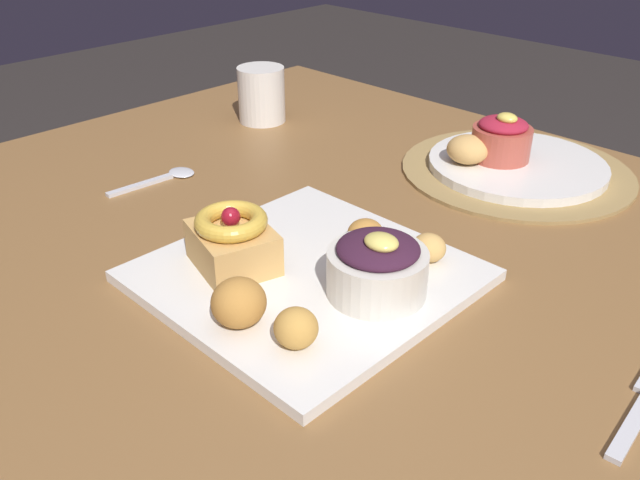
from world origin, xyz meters
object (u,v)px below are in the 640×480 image
(back_plate, at_px, (517,165))
(fritter_front, at_px, (296,328))
(cake_slice, at_px, (232,240))
(fritter_extra, at_px, (365,233))
(berry_ramekin, at_px, (377,267))
(coffee_mug, at_px, (261,95))
(fritter_back, at_px, (239,303))
(fritter_middle, at_px, (429,248))
(back_pastry, at_px, (468,149))
(back_ramekin, at_px, (502,138))
(spoon, at_px, (164,178))
(front_plate, at_px, (306,276))

(back_plate, bearing_deg, fritter_front, -81.80)
(cake_slice, bearing_deg, fritter_extra, 60.68)
(berry_ramekin, relative_size, coffee_mug, 1.08)
(back_plate, bearing_deg, fritter_back, -88.68)
(fritter_middle, distance_m, fritter_back, 0.22)
(cake_slice, xyz_separation_m, fritter_extra, (0.07, 0.13, -0.01))
(berry_ramekin, bearing_deg, fritter_middle, 90.93)
(fritter_front, relative_size, back_pastry, 0.68)
(fritter_middle, height_order, back_pastry, back_pastry)
(berry_ramekin, height_order, back_ramekin, back_ramekin)
(cake_slice, distance_m, back_ramekin, 0.44)
(spoon, bearing_deg, back_ramekin, -37.79)
(fritter_front, height_order, coffee_mug, coffee_mug)
(fritter_middle, bearing_deg, fritter_front, -88.68)
(back_plate, relative_size, back_pastry, 4.22)
(coffee_mug, bearing_deg, cake_slice, -44.52)
(berry_ramekin, xyz_separation_m, coffee_mug, (-0.48, 0.27, 0.00))
(fritter_middle, height_order, back_plate, fritter_middle)
(cake_slice, xyz_separation_m, berry_ramekin, (0.14, 0.06, -0.00))
(back_plate, bearing_deg, berry_ramekin, -79.93)
(cake_slice, distance_m, fritter_extra, 0.14)
(front_plate, distance_m, fritter_extra, 0.08)
(back_pastry, xyz_separation_m, spoon, (-0.28, -0.30, -0.03))
(front_plate, bearing_deg, back_plate, 88.60)
(coffee_mug, bearing_deg, berry_ramekin, -29.54)
(cake_slice, relative_size, berry_ramekin, 1.07)
(back_pastry, relative_size, spoon, 0.45)
(berry_ramekin, xyz_separation_m, fritter_back, (-0.06, -0.12, -0.01))
(cake_slice, bearing_deg, back_plate, 81.00)
(fritter_front, distance_m, fritter_extra, 0.18)
(front_plate, bearing_deg, spoon, 172.69)
(back_ramekin, bearing_deg, front_plate, -87.98)
(fritter_front, bearing_deg, fritter_middle, 91.32)
(berry_ramekin, relative_size, spoon, 0.76)
(fritter_middle, distance_m, fritter_extra, 0.07)
(berry_ramekin, height_order, back_pastry, berry_ramekin)
(fritter_middle, bearing_deg, back_plate, 102.64)
(fritter_extra, height_order, spoon, fritter_extra)
(fritter_middle, bearing_deg, front_plate, -125.91)
(back_pastry, bearing_deg, back_plate, 48.78)
(coffee_mug, bearing_deg, fritter_extra, -27.15)
(fritter_back, relative_size, back_pastry, 0.88)
(berry_ramekin, bearing_deg, fritter_extra, 138.11)
(cake_slice, relative_size, fritter_back, 2.06)
(spoon, relative_size, coffee_mug, 1.42)
(back_ramekin, bearing_deg, coffee_mug, -165.96)
(front_plate, bearing_deg, fritter_front, -48.43)
(fritter_middle, distance_m, spoon, 0.40)
(front_plate, bearing_deg, coffee_mug, 144.12)
(front_plate, relative_size, cake_slice, 2.80)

